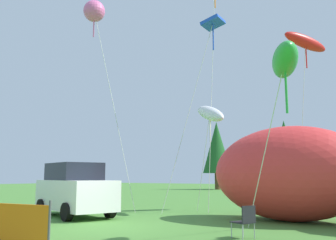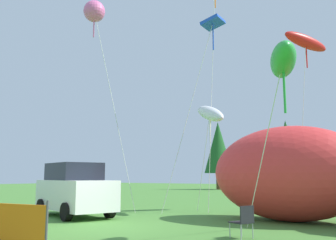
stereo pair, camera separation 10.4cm
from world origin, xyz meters
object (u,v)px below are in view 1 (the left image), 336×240
folding_chair (245,219)px  kite_blue_box (212,27)px  kite_green_fish (285,62)px  kite_white_ghost (210,114)px  kite_pink_octopus (94,12)px  inflatable_cat (319,177)px  kite_red_lizard (305,43)px  parked_car (75,190)px

folding_chair → kite_blue_box: kite_blue_box is taller
kite_blue_box → folding_chair: bearing=-57.9°
kite_green_fish → kite_white_ghost: size_ratio=0.93×
kite_pink_octopus → kite_blue_box: 5.71m
inflatable_cat → kite_red_lizard: kite_red_lizard is taller
kite_green_fish → kite_red_lizard: 10.04m
kite_green_fish → inflatable_cat: bearing=92.9°
kite_green_fish → kite_blue_box: kite_blue_box is taller
kite_pink_octopus → kite_red_lizard: kite_pink_octopus is taller
folding_chair → kite_red_lizard: kite_red_lizard is taller
inflatable_cat → kite_green_fish: 5.37m
kite_pink_octopus → kite_white_ghost: size_ratio=1.94×
parked_car → inflatable_cat: size_ratio=0.53×
inflatable_cat → kite_blue_box: bearing=169.2°
parked_car → inflatable_cat: bearing=38.0°
inflatable_cat → kite_white_ghost: size_ratio=1.63×
kite_white_ghost → inflatable_cat: bearing=-16.1°
kite_white_ghost → kite_blue_box: size_ratio=0.58×
kite_pink_octopus → kite_blue_box: size_ratio=1.13×
folding_chair → inflatable_cat: size_ratio=0.10×
parked_car → kite_green_fish: (8.88, -1.67, 3.33)m
kite_white_ghost → kite_blue_box: kite_blue_box is taller
parked_car → inflatable_cat: inflatable_cat is taller
kite_green_fish → kite_pink_octopus: (-9.80, 3.38, 5.05)m
parked_car → kite_green_fish: bearing=8.8°
inflatable_cat → folding_chair: bearing=-98.1°
folding_chair → inflatable_cat: (1.02, 4.29, 1.07)m
inflatable_cat → kite_white_ghost: (-4.76, 1.37, 2.80)m
folding_chair → kite_blue_box: 10.32m
kite_red_lizard → kite_pink_octopus: bearing=-145.1°
folding_chair → kite_pink_octopus: size_ratio=0.08×
parked_car → inflatable_cat: (8.65, 2.90, 0.52)m
inflatable_cat → kite_pink_octopus: bearing=-167.5°
inflatable_cat → kite_pink_octopus: kite_pink_octopus is taller
inflatable_cat → kite_red_lizard: (-1.17, 4.67, 6.45)m
kite_pink_octopus → kite_red_lizard: size_ratio=1.16×
inflatable_cat → parked_car: bearing=-156.1°
parked_car → kite_white_ghost: kite_white_ghost is taller
kite_blue_box → parked_car: bearing=-134.1°
inflatable_cat → kite_green_fish: bearing=-81.7°
inflatable_cat → kite_pink_octopus: 12.44m
kite_white_ghost → kite_red_lizard: (3.59, 3.30, 3.65)m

